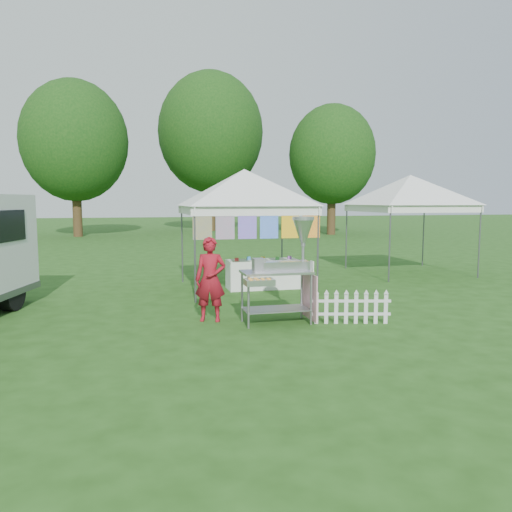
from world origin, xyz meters
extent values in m
plane|color=#214714|center=(0.00, 0.00, 0.00)|extent=(120.00, 120.00, 0.00)
cylinder|color=#59595E|center=(-1.42, 2.08, 1.05)|extent=(0.04, 0.04, 2.10)
cylinder|color=#59595E|center=(1.42, 2.08, 1.05)|extent=(0.04, 0.04, 2.10)
cylinder|color=#59595E|center=(-1.42, 4.92, 1.05)|extent=(0.04, 0.04, 2.10)
cylinder|color=#59595E|center=(1.42, 4.92, 1.05)|extent=(0.04, 0.04, 2.10)
cube|color=white|center=(0.00, 2.08, 2.00)|extent=(3.00, 0.03, 0.22)
cube|color=white|center=(0.00, 4.92, 2.00)|extent=(3.00, 0.03, 0.22)
pyramid|color=white|center=(0.00, 3.50, 3.00)|extent=(4.24, 4.24, 0.90)
cylinder|color=#59595E|center=(0.00, 2.08, 2.08)|extent=(3.00, 0.03, 0.03)
cube|color=yellow|center=(-1.25, 2.08, 1.73)|extent=(0.42, 0.01, 0.70)
cube|color=#2EAF8E|center=(-0.75, 2.08, 1.73)|extent=(0.42, 0.01, 0.70)
cube|color=#C41CC3|center=(-0.25, 2.08, 1.73)|extent=(0.42, 0.01, 0.70)
cube|color=#1B25DC|center=(0.25, 2.08, 1.73)|extent=(0.42, 0.01, 0.70)
cube|color=orange|center=(0.75, 2.08, 1.73)|extent=(0.42, 0.01, 0.70)
cube|color=red|center=(1.25, 2.08, 1.73)|extent=(0.42, 0.01, 0.70)
cylinder|color=#59595E|center=(4.08, 3.58, 1.05)|extent=(0.04, 0.04, 2.10)
cylinder|color=#59595E|center=(6.92, 3.58, 1.05)|extent=(0.04, 0.04, 2.10)
cylinder|color=#59595E|center=(4.08, 6.42, 1.05)|extent=(0.04, 0.04, 2.10)
cylinder|color=#59595E|center=(6.92, 6.42, 1.05)|extent=(0.04, 0.04, 2.10)
cube|color=white|center=(5.50, 3.58, 2.00)|extent=(3.00, 0.03, 0.22)
cube|color=white|center=(5.50, 6.42, 2.00)|extent=(3.00, 0.03, 0.22)
pyramid|color=white|center=(5.50, 5.00, 3.00)|extent=(4.24, 4.24, 0.90)
cylinder|color=#59595E|center=(5.50, 3.58, 2.08)|extent=(3.00, 0.03, 0.03)
cylinder|color=#3A2815|center=(-6.00, 24.00, 1.98)|extent=(0.56, 0.56, 3.96)
ellipsoid|color=#2A5317|center=(-6.00, 24.00, 5.85)|extent=(6.40, 6.40, 7.36)
cylinder|color=#3A2815|center=(3.00, 28.00, 2.42)|extent=(0.56, 0.56, 4.84)
ellipsoid|color=#2A5317|center=(3.00, 28.00, 7.15)|extent=(7.60, 7.60, 8.74)
cylinder|color=#3A2815|center=(10.00, 22.00, 1.76)|extent=(0.56, 0.56, 3.52)
ellipsoid|color=#2A5317|center=(10.00, 22.00, 5.20)|extent=(5.60, 5.60, 6.44)
cylinder|color=gray|center=(-0.80, -0.38, 0.47)|extent=(0.04, 0.04, 0.94)
cylinder|color=gray|center=(0.36, -0.38, 0.47)|extent=(0.04, 0.04, 0.94)
cylinder|color=gray|center=(-0.80, 0.15, 0.47)|extent=(0.04, 0.04, 0.94)
cylinder|color=gray|center=(0.36, 0.15, 0.47)|extent=(0.04, 0.04, 0.94)
cube|color=gray|center=(-0.22, -0.12, 0.26)|extent=(1.20, 0.60, 0.02)
cube|color=#B7B7BC|center=(-0.22, -0.12, 0.94)|extent=(1.26, 0.63, 0.04)
cube|color=#B7B7BC|center=(-0.03, -0.06, 1.04)|extent=(0.89, 0.27, 0.16)
cube|color=gray|center=(-0.53, -0.06, 1.08)|extent=(0.21, 0.23, 0.23)
cylinder|color=gray|center=(0.30, -0.06, 1.41)|extent=(0.05, 0.05, 0.94)
cone|color=#B7B7BC|center=(0.30, -0.06, 1.67)|extent=(0.38, 0.38, 0.42)
cylinder|color=#B7B7BC|center=(0.30, -0.06, 1.90)|extent=(0.40, 0.40, 0.06)
cube|color=#B7B7BC|center=(-0.64, -0.51, 0.84)|extent=(0.50, 0.32, 0.10)
cube|color=pink|center=(0.42, -0.12, 0.47)|extent=(0.02, 0.78, 0.85)
cube|color=white|center=(0.36, -0.41, 1.07)|extent=(0.02, 0.15, 0.19)
imported|color=maroon|center=(-1.35, 0.34, 0.78)|extent=(0.66, 0.53, 1.56)
cylinder|color=black|center=(-5.14, 2.17, 0.38)|extent=(0.43, 0.80, 0.76)
cube|color=silver|center=(0.47, -0.34, 0.28)|extent=(0.07, 0.04, 0.56)
cube|color=silver|center=(0.65, -0.38, 0.28)|extent=(0.07, 0.04, 0.56)
cube|color=silver|center=(0.82, -0.43, 0.28)|extent=(0.07, 0.04, 0.56)
cube|color=silver|center=(1.00, -0.47, 0.28)|extent=(0.07, 0.04, 0.56)
cube|color=silver|center=(1.17, -0.51, 0.28)|extent=(0.07, 0.04, 0.56)
cube|color=silver|center=(1.35, -0.56, 0.28)|extent=(0.07, 0.04, 0.56)
cube|color=silver|center=(1.52, -0.60, 0.28)|extent=(0.07, 0.04, 0.56)
cube|color=silver|center=(1.70, -0.64, 0.28)|extent=(0.07, 0.04, 0.56)
cube|color=silver|center=(1.09, -0.49, 0.18)|extent=(1.40, 0.37, 0.05)
cube|color=silver|center=(1.09, -0.49, 0.42)|extent=(1.40, 0.37, 0.05)
cube|color=white|center=(0.47, 3.46, 0.37)|extent=(1.80, 0.70, 0.73)
camera|label=1|loc=(-2.73, -8.68, 2.23)|focal=35.00mm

